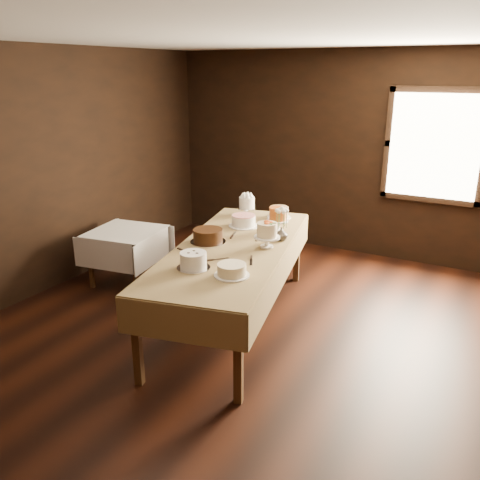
# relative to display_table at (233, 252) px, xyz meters

# --- Properties ---
(floor) EXTENTS (5.00, 6.00, 0.01)m
(floor) POSITION_rel_display_table_xyz_m (0.12, -0.26, -0.78)
(floor) COLOR black
(floor) RESTS_ON ground
(ceiling) EXTENTS (5.00, 6.00, 0.01)m
(ceiling) POSITION_rel_display_table_xyz_m (0.12, -0.26, 2.02)
(ceiling) COLOR beige
(ceiling) RESTS_ON wall_back
(wall_back) EXTENTS (5.00, 0.02, 2.80)m
(wall_back) POSITION_rel_display_table_xyz_m (0.12, 2.74, 0.62)
(wall_back) COLOR black
(wall_back) RESTS_ON ground
(wall_left) EXTENTS (0.02, 6.00, 2.80)m
(wall_left) POSITION_rel_display_table_xyz_m (-2.38, -0.26, 0.62)
(wall_left) COLOR black
(wall_left) RESTS_ON ground
(window) EXTENTS (1.10, 0.05, 1.30)m
(window) POSITION_rel_display_table_xyz_m (1.42, 2.68, 0.82)
(window) COLOR #FFEABF
(window) RESTS_ON wall_back
(display_table) EXTENTS (1.64, 2.91, 0.85)m
(display_table) POSITION_rel_display_table_xyz_m (0.00, 0.00, 0.00)
(display_table) COLOR #3F2613
(display_table) RESTS_ON ground
(side_table) EXTENTS (0.91, 0.91, 0.67)m
(side_table) POSITION_rel_display_table_xyz_m (-1.68, 0.29, -0.19)
(side_table) COLOR #3F2613
(side_table) RESTS_ON ground
(cake_meringue) EXTENTS (0.22, 0.22, 0.24)m
(cake_meringue) POSITION_rel_display_table_xyz_m (-0.40, 1.05, 0.17)
(cake_meringue) COLOR silver
(cake_meringue) RESTS_ON display_table
(cake_speckled) EXTENTS (0.31, 0.31, 0.13)m
(cake_speckled) POSITION_rel_display_table_xyz_m (-0.02, 1.14, 0.13)
(cake_speckled) COLOR white
(cake_speckled) RESTS_ON display_table
(cake_lattice) EXTENTS (0.33, 0.33, 0.12)m
(cake_lattice) POSITION_rel_display_table_xyz_m (-0.22, 0.63, 0.12)
(cake_lattice) COLOR white
(cake_lattice) RESTS_ON display_table
(cake_caramel) EXTENTS (0.24, 0.24, 0.28)m
(cake_caramel) POSITION_rel_display_table_xyz_m (0.18, 0.67, 0.18)
(cake_caramel) COLOR white
(cake_caramel) RESTS_ON display_table
(cake_chocolate) EXTENTS (0.39, 0.39, 0.14)m
(cake_chocolate) POSITION_rel_display_table_xyz_m (-0.28, -0.03, 0.13)
(cake_chocolate) COLOR silver
(cake_chocolate) RESTS_ON display_table
(cake_flowers) EXTENTS (0.26, 0.26, 0.26)m
(cake_flowers) POSITION_rel_display_table_xyz_m (0.31, 0.13, 0.18)
(cake_flowers) COLOR white
(cake_flowers) RESTS_ON display_table
(cake_swirl) EXTENTS (0.33, 0.33, 0.15)m
(cake_swirl) POSITION_rel_display_table_xyz_m (-0.01, -0.69, 0.14)
(cake_swirl) COLOR silver
(cake_swirl) RESTS_ON display_table
(cake_cream) EXTENTS (0.33, 0.33, 0.11)m
(cake_cream) POSITION_rel_display_table_xyz_m (0.37, -0.67, 0.11)
(cake_cream) COLOR white
(cake_cream) RESTS_ON display_table
(cake_server_a) EXTENTS (0.18, 0.20, 0.01)m
(cake_server_a) POSITION_rel_display_table_xyz_m (0.09, -0.38, 0.07)
(cake_server_a) COLOR silver
(cake_server_a) RESTS_ON display_table
(cake_server_b) EXTENTS (0.13, 0.23, 0.01)m
(cake_server_b) POSITION_rel_display_table_xyz_m (0.37, -0.32, 0.07)
(cake_server_b) COLOR silver
(cake_server_b) RESTS_ON display_table
(cake_server_c) EXTENTS (0.09, 0.24, 0.01)m
(cake_server_c) POSITION_rel_display_table_xyz_m (-0.18, 0.34, 0.07)
(cake_server_c) COLOR silver
(cake_server_c) RESTS_ON display_table
(cake_server_d) EXTENTS (0.11, 0.23, 0.01)m
(cake_server_d) POSITION_rel_display_table_xyz_m (0.20, 0.39, 0.07)
(cake_server_d) COLOR silver
(cake_server_d) RESTS_ON display_table
(cake_server_e) EXTENTS (0.24, 0.10, 0.01)m
(cake_server_e) POSITION_rel_display_table_xyz_m (-0.28, -0.39, 0.07)
(cake_server_e) COLOR silver
(cake_server_e) RESTS_ON display_table
(flower_vase) EXTENTS (0.18, 0.18, 0.14)m
(flower_vase) POSITION_rel_display_table_xyz_m (0.35, 0.39, 0.13)
(flower_vase) COLOR #2D2823
(flower_vase) RESTS_ON display_table
(flower_bouquet) EXTENTS (0.14, 0.14, 0.20)m
(flower_bouquet) POSITION_rel_display_table_xyz_m (0.35, 0.39, 0.32)
(flower_bouquet) COLOR white
(flower_bouquet) RESTS_ON flower_vase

